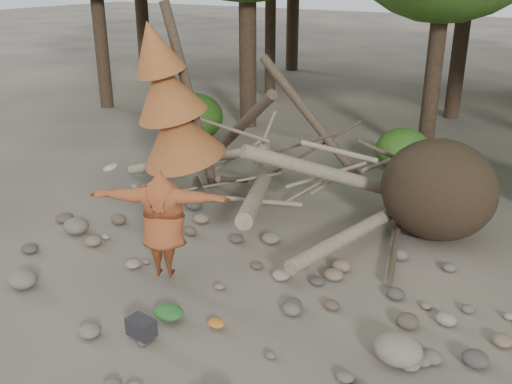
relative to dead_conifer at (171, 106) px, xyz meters
The scene contains 12 objects.
ground 5.05m from the dead_conifer, 47.26° to the right, with size 120.00×120.00×0.00m, color #514C44.
deadfall_pile 5.33m from the dead_conifer, ahead, with size 8.55×5.24×3.30m.
dead_conifer is the anchor object (origin of this frame).
bush_left 4.72m from the dead_conifer, 121.92° to the left, with size 1.80×1.80×1.44m, color #2A5316.
bush_mid 6.11m from the dead_conifer, 48.52° to the left, with size 1.40×1.40×1.12m, color #37691E.
frisbee_thrower 3.98m from the dead_conifer, 53.38° to the right, with size 2.40×1.53×1.88m.
backpack 5.87m from the dead_conifer, 55.96° to the right, with size 0.40×0.26×0.26m, color black.
cloth_green 5.48m from the dead_conifer, 52.11° to the right, with size 0.48×0.40×0.18m, color #275E25.
cloth_orange 5.82m from the dead_conifer, 44.72° to the right, with size 0.27×0.22×0.10m, color #B16B1E.
boulder_front_left 4.97m from the dead_conifer, 84.37° to the right, with size 0.51×0.46×0.30m, color #6A6358.
boulder_mid_right 7.36m from the dead_conifer, 26.39° to the right, with size 0.67×0.60×0.40m, color gray.
boulder_mid_left 3.31m from the dead_conifer, 98.35° to the right, with size 0.53×0.47×0.32m, color #655E55.
Camera 1 is at (4.94, -6.15, 4.97)m, focal length 40.00 mm.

